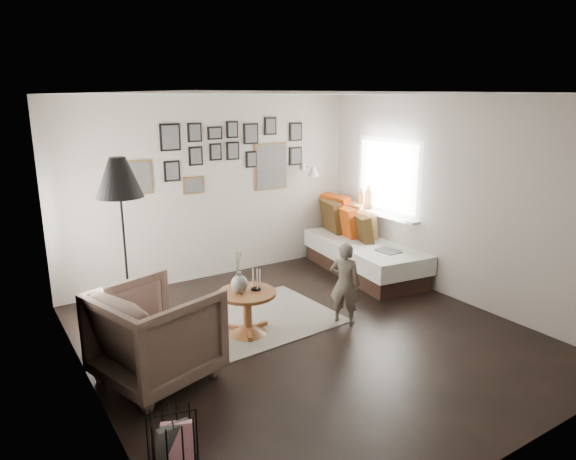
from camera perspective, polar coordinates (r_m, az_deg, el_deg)
ground at (r=5.81m, az=2.30°, el=-11.68°), size 4.80×4.80×0.00m
wall_back at (r=7.41m, az=-8.32°, el=4.57°), size 4.50×0.00×4.50m
wall_front at (r=3.76m, az=24.13°, el=-6.58°), size 4.50×0.00×4.50m
wall_left at (r=4.51m, az=-21.70°, el=-2.89°), size 0.00×4.80×4.80m
wall_right at (r=6.88m, az=17.97°, el=3.23°), size 0.00×4.80×4.80m
ceiling at (r=5.21m, az=2.60°, el=14.88°), size 4.80×4.80×0.00m
door_left at (r=5.72m, az=-23.74°, el=-2.12°), size 0.00×2.14×2.14m
window_right at (r=7.80m, az=9.84°, el=2.26°), size 0.15×1.32×1.30m
gallery_wall at (r=7.46m, az=-6.37°, el=8.13°), size 2.74×0.03×1.08m
wall_sconce at (r=7.93m, az=2.75°, el=6.55°), size 0.18×0.36×0.16m
rug at (r=6.15m, az=-4.42°, el=-10.14°), size 2.11×1.54×0.01m
pedestal_table at (r=5.78m, az=-4.52°, el=-9.35°), size 0.64×0.64×0.50m
vase at (r=5.60m, az=-5.43°, el=-5.60°), size 0.18×0.18×0.46m
candles at (r=5.68m, az=-3.62°, el=-5.55°), size 0.11×0.11×0.24m
daybed at (r=7.81m, az=7.98°, el=-2.16°), size 1.17×2.24×1.05m
magazine_on_daybed at (r=7.27m, az=11.06°, el=-2.31°), size 0.25×0.33×0.02m
armchair at (r=4.98m, az=-14.43°, el=-11.14°), size 1.22×1.21×0.90m
armchair_cushion at (r=5.02m, az=-14.31°, el=-10.53°), size 0.50×0.51×0.18m
floor_lamp at (r=5.37m, az=-18.23°, el=4.79°), size 0.47×0.47×2.00m
magazine_basket at (r=4.01m, az=-12.65°, el=-21.91°), size 0.42×0.42×0.43m
demijohn_large at (r=7.34m, az=11.02°, el=-4.69°), size 0.31×0.31×0.47m
demijohn_small at (r=7.37m, az=12.53°, el=-4.86°), size 0.27×0.27×0.43m
child at (r=5.98m, az=6.33°, el=-5.93°), size 0.40×0.42×0.97m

